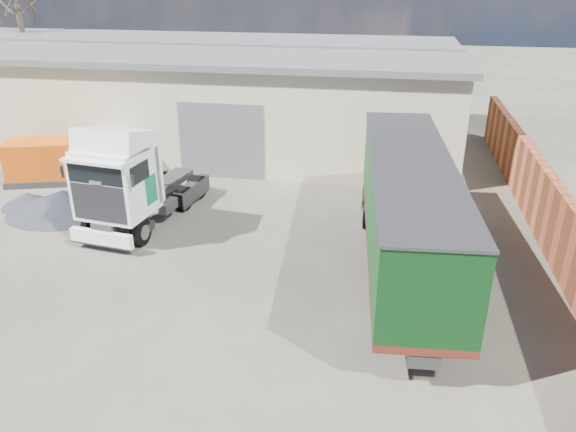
% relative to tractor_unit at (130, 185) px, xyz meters
% --- Properties ---
extents(ground, '(120.00, 120.00, 0.00)m').
position_rel_tractor_unit_xyz_m(ground, '(3.86, -4.01, -1.80)').
color(ground, '#2B2823').
rests_on(ground, ground).
extents(warehouse, '(30.60, 12.60, 5.42)m').
position_rel_tractor_unit_xyz_m(warehouse, '(-2.14, 11.98, 0.86)').
color(warehouse, '#B7AF8C').
rests_on(warehouse, ground).
extents(brick_boundary_wall, '(0.35, 26.00, 2.50)m').
position_rel_tractor_unit_xyz_m(brick_boundary_wall, '(15.36, 1.99, -0.55)').
color(brick_boundary_wall, '#994A27').
rests_on(brick_boundary_wall, ground).
extents(tractor_unit, '(3.28, 6.66, 4.28)m').
position_rel_tractor_unit_xyz_m(tractor_unit, '(0.00, 0.00, 0.00)').
color(tractor_unit, black).
rests_on(tractor_unit, ground).
extents(box_trailer, '(3.29, 11.94, 3.92)m').
position_rel_tractor_unit_xyz_m(box_trailer, '(10.20, -1.54, 0.59)').
color(box_trailer, '#2D2D30').
rests_on(box_trailer, ground).
extents(panel_van, '(1.99, 4.72, 1.92)m').
position_rel_tractor_unit_xyz_m(panel_van, '(-3.14, 5.18, -0.81)').
color(panel_van, black).
rests_on(panel_van, ground).
extents(orange_skip, '(3.57, 2.79, 1.96)m').
position_rel_tractor_unit_xyz_m(orange_skip, '(-6.30, 4.09, -0.94)').
color(orange_skip, '#2D2D30').
rests_on(orange_skip, ground).
extents(gravel_heap, '(6.23, 5.70, 0.98)m').
position_rel_tractor_unit_xyz_m(gravel_heap, '(-3.54, 0.93, -1.34)').
color(gravel_heap, black).
rests_on(gravel_heap, ground).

